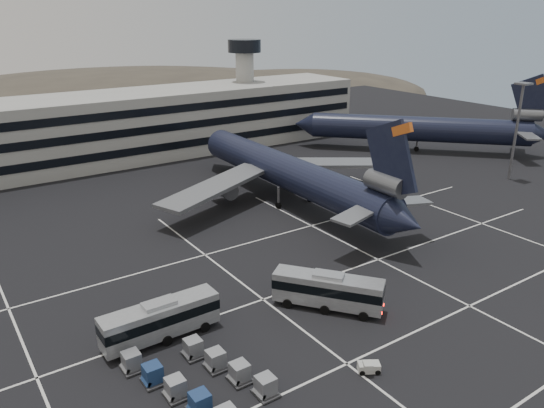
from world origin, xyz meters
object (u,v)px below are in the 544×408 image
(bus_far, at_px, (160,319))
(trijet_main, at_px, (290,173))
(tug_a, at_px, (156,317))
(uld_cluster, at_px, (199,378))
(bus_near, at_px, (328,289))

(bus_far, bearing_deg, trijet_main, -54.11)
(trijet_main, height_order, tug_a, trijet_main)
(tug_a, xyz_separation_m, uld_cluster, (-0.80, -11.54, 0.24))
(bus_near, bearing_deg, tug_a, 116.98)
(bus_near, xyz_separation_m, uld_cluster, (-17.40, -3.68, -1.43))
(tug_a, bearing_deg, trijet_main, 55.95)
(tug_a, bearing_deg, uld_cluster, -71.44)
(tug_a, bearing_deg, bus_far, -79.32)
(trijet_main, relative_size, bus_near, 5.19)
(bus_near, relative_size, uld_cluster, 0.81)
(trijet_main, bearing_deg, bus_near, -117.85)
(bus_near, xyz_separation_m, bus_far, (-17.24, 4.80, -0.02))
(trijet_main, xyz_separation_m, tug_a, (-33.16, -21.87, -4.61))
(bus_far, relative_size, tug_a, 4.61)
(bus_near, distance_m, uld_cluster, 17.85)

